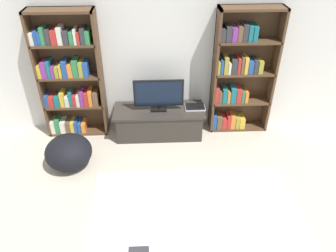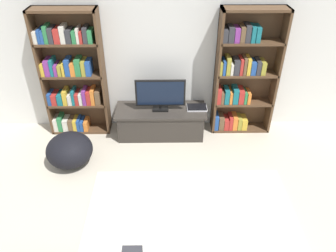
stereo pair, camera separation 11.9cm
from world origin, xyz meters
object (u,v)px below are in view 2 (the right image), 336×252
Objects in this scene: laptop at (197,108)px; bookshelf_right at (242,76)px; bookshelf_left at (72,76)px; beanbag_ottoman at (70,150)px; television at (160,94)px; tv_stand at (161,121)px.

bookshelf_right is at bearing 11.89° from laptop.
beanbag_ottoman is at bearing -87.04° from bookshelf_left.
bookshelf_left is at bearing 172.70° from television.
bookshelf_right is 2.59× the size of television.
bookshelf_left is at bearing 92.96° from beanbag_ottoman.
bookshelf_right is 3.04× the size of beanbag_ottoman.
tv_stand is at bearing 29.35° from beanbag_ottoman.
bookshelf_right is at bearing 19.35° from beanbag_ottoman.
bookshelf_right reaches higher than beanbag_ottoman.
beanbag_ottoman is at bearing -160.65° from bookshelf_right.
tv_stand is at bearing -172.44° from bookshelf_right.
bookshelf_right is 1.28m from television.
laptop is at bearing 3.16° from television.
bookshelf_right is 1.45m from tv_stand.
beanbag_ottoman is (-1.86, -0.75, -0.24)m from laptop.
bookshelf_left is 2.59× the size of television.
television is 0.63m from laptop.
bookshelf_right is at bearing 0.07° from bookshelf_left.
bookshelf_left is at bearing 173.06° from tv_stand.
bookshelf_left is at bearing -179.93° from bookshelf_right.
bookshelf_left is 6.31× the size of laptop.
beanbag_ottoman is (0.05, -0.89, -0.73)m from bookshelf_left.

